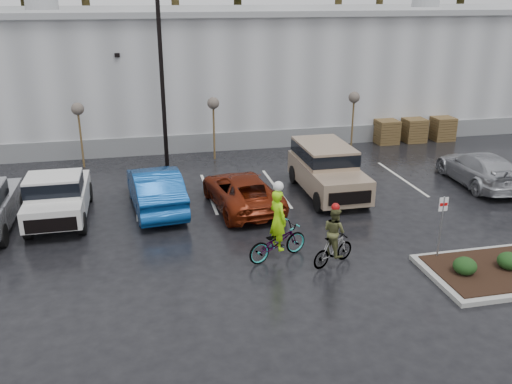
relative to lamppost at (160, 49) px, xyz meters
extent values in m
plane|color=black|center=(4.00, -12.00, -5.69)|extent=(120.00, 120.00, 0.00)
cube|color=#A1A3A6|center=(4.00, 10.00, -2.19)|extent=(60.00, 15.00, 7.00)
cube|color=slate|center=(4.00, 2.45, -5.19)|extent=(60.00, 0.12, 1.00)
cube|color=#999B9E|center=(4.00, 10.00, 1.36)|extent=(60.50, 15.50, 0.30)
cube|color=#233917|center=(4.00, 33.00, -2.69)|extent=(80.00, 25.00, 6.00)
cylinder|color=black|center=(0.00, 0.00, -1.19)|extent=(0.20, 0.20, 9.00)
cylinder|color=#4A381D|center=(-4.00, 1.00, -4.29)|extent=(0.10, 0.10, 2.80)
sphere|color=#524D42|center=(-4.00, 1.00, -2.79)|extent=(0.60, 0.60, 0.60)
cylinder|color=#4A381D|center=(2.50, 1.00, -4.29)|extent=(0.10, 0.10, 2.80)
sphere|color=#524D42|center=(2.50, 1.00, -2.79)|extent=(0.60, 0.60, 0.60)
cylinder|color=#4A381D|center=(10.00, 1.00, -4.29)|extent=(0.10, 0.10, 2.80)
sphere|color=#524D42|center=(10.00, 1.00, -2.79)|extent=(0.60, 0.60, 0.60)
cube|color=#4A381D|center=(12.50, 2.00, -5.01)|extent=(1.20, 1.20, 1.35)
cube|color=#4A381D|center=(14.20, 2.00, -5.01)|extent=(1.20, 1.20, 1.35)
cube|color=#4A381D|center=(16.00, 2.00, -5.01)|extent=(1.20, 1.20, 1.35)
ellipsoid|color=black|center=(8.00, -13.00, -5.27)|extent=(0.70, 0.70, 0.52)
ellipsoid|color=black|center=(9.50, -13.00, -5.27)|extent=(0.70, 0.70, 0.52)
cylinder|color=gray|center=(7.80, -11.80, -4.59)|extent=(0.05, 0.05, 2.20)
cube|color=white|center=(7.80, -11.80, -3.74)|extent=(0.30, 0.02, 0.45)
cube|color=red|center=(7.80, -11.81, -3.74)|extent=(0.26, 0.02, 0.10)
imported|color=navy|center=(-0.76, -5.31, -4.84)|extent=(2.29, 5.27, 1.69)
imported|color=#671B09|center=(2.58, -5.91, -5.00)|extent=(2.85, 5.20, 1.38)
imported|color=#A8AAB0|center=(13.45, -5.45, -4.95)|extent=(2.35, 5.17, 1.47)
imported|color=#3F3F44|center=(2.86, -10.50, -5.12)|extent=(2.29, 1.48, 1.14)
imported|color=#95E80C|center=(2.86, -10.50, -4.34)|extent=(0.70, 0.85, 1.99)
sphere|color=silver|center=(2.86, -10.50, -3.22)|extent=(0.33, 0.33, 0.33)
imported|color=#3F3F44|center=(4.46, -11.30, -5.19)|extent=(1.65, 1.10, 1.00)
imported|color=#4B4D29|center=(4.46, -11.30, -4.55)|extent=(0.70, 0.87, 1.57)
sphere|color=#990C0C|center=(4.46, -11.30, -3.74)|extent=(0.26, 0.26, 0.26)
camera|label=1|loc=(-1.21, -25.72, 2.40)|focal=38.00mm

